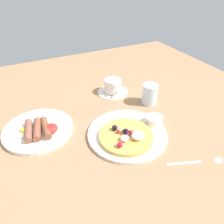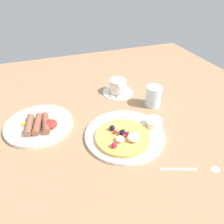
# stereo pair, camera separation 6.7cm
# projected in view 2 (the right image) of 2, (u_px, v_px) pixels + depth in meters

# --- Properties ---
(ground_plane) EXTENTS (1.57, 1.54, 0.03)m
(ground_plane) POSITION_uv_depth(u_px,v_px,m) (101.00, 136.00, 0.74)
(ground_plane) COLOR #A07854
(pancake_plate) EXTENTS (0.27, 0.27, 0.01)m
(pancake_plate) POSITION_uv_depth(u_px,v_px,m) (125.00, 135.00, 0.71)
(pancake_plate) COLOR white
(pancake_plate) RESTS_ON ground_plane
(pancake_with_berries) EXTENTS (0.18, 0.18, 0.04)m
(pancake_with_berries) POSITION_uv_depth(u_px,v_px,m) (123.00, 137.00, 0.68)
(pancake_with_berries) COLOR gold
(pancake_with_berries) RESTS_ON pancake_plate
(syrup_ramekin) EXTENTS (0.06, 0.06, 0.03)m
(syrup_ramekin) POSITION_uv_depth(u_px,v_px,m) (154.00, 123.00, 0.73)
(syrup_ramekin) COLOR white
(syrup_ramekin) RESTS_ON pancake_plate
(breakfast_plate) EXTENTS (0.24, 0.24, 0.01)m
(breakfast_plate) POSITION_uv_depth(u_px,v_px,m) (39.00, 125.00, 0.76)
(breakfast_plate) COLOR white
(breakfast_plate) RESTS_ON ground_plane
(fried_breakfast) EXTENTS (0.15, 0.11, 0.03)m
(fried_breakfast) POSITION_uv_depth(u_px,v_px,m) (38.00, 124.00, 0.73)
(fried_breakfast) COLOR brown
(fried_breakfast) RESTS_ON breakfast_plate
(coffee_saucer) EXTENTS (0.13, 0.13, 0.01)m
(coffee_saucer) POSITION_uv_depth(u_px,v_px,m) (118.00, 92.00, 0.95)
(coffee_saucer) COLOR white
(coffee_saucer) RESTS_ON ground_plane
(coffee_cup) EXTENTS (0.07, 0.10, 0.06)m
(coffee_cup) POSITION_uv_depth(u_px,v_px,m) (118.00, 86.00, 0.93)
(coffee_cup) COLOR white
(coffee_cup) RESTS_ON coffee_saucer
(teaspoon) EXTENTS (0.16, 0.07, 0.01)m
(teaspoon) POSITION_uv_depth(u_px,v_px,m) (200.00, 169.00, 0.60)
(teaspoon) COLOR silver
(teaspoon) RESTS_ON ground_plane
(water_glass) EXTENTS (0.06, 0.06, 0.08)m
(water_glass) POSITION_uv_depth(u_px,v_px,m) (153.00, 96.00, 0.85)
(water_glass) COLOR silver
(water_glass) RESTS_ON ground_plane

